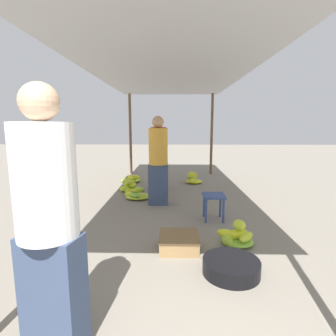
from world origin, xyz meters
The scene contains 14 objects.
canopy_post_back_left centered at (-1.26, 7.10, 1.23)m, with size 0.08×0.08×2.46m, color brown.
canopy_post_back_right centered at (1.26, 7.10, 1.23)m, with size 0.08×0.08×2.46m, color brown.
canopy_tarp centered at (0.00, 3.70, 2.48)m, with size 2.93×7.20×0.04m, color #B2B2B7.
vendor_foreground centered at (-0.70, 0.46, 0.91)m, with size 0.44×0.44×1.76m.
stool centered at (0.73, 2.97, 0.34)m, with size 0.34×0.34×0.42m.
basin_black centered at (0.68, 1.41, 0.08)m, with size 0.58×0.58×0.15m.
banana_pile_left_0 centered at (-0.68, 4.18, 0.07)m, with size 0.57×0.52×0.25m.
banana_pile_left_1 centered at (-0.89, 4.77, 0.09)m, with size 0.54×0.61×0.28m.
banana_pile_left_2 centered at (-1.05, 5.82, 0.07)m, with size 0.52×0.54×0.20m.
banana_pile_right_0 centered at (0.89, 2.07, 0.11)m, with size 0.50×0.40×0.33m.
banana_pile_right_1 centered at (0.60, 5.67, 0.12)m, with size 0.44×0.46×0.30m.
crate_near centered at (0.16, 1.95, 0.09)m, with size 0.48×0.48×0.18m.
shopper_walking_mid centered at (-0.27, 5.12, 0.88)m, with size 0.39×0.39×1.70m.
shopper_walking_far centered at (-0.20, 3.80, 0.87)m, with size 0.37×0.36×1.68m.
Camera 1 is at (0.08, -1.08, 1.50)m, focal length 28.00 mm.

